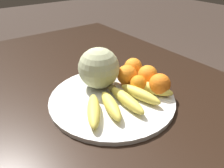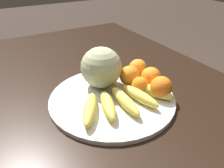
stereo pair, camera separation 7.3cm
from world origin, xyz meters
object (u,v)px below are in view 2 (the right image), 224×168
(orange_front_right, at_px, (140,85))
(banana_bunch, at_px, (123,100))
(fruit_bowl, at_px, (112,98))
(produce_tag, at_px, (121,95))
(melon, at_px, (101,67))
(orange_mid_center, at_px, (138,68))
(orange_back_right, at_px, (161,87))
(orange_back_left, at_px, (151,77))
(orange_front_left, at_px, (130,76))
(kitchen_table, at_px, (102,114))

(orange_front_right, bearing_deg, banana_bunch, -68.51)
(orange_front_right, bearing_deg, fruit_bowl, -104.33)
(banana_bunch, bearing_deg, produce_tag, 158.07)
(fruit_bowl, distance_m, orange_front_right, 0.11)
(melon, bearing_deg, orange_mid_center, 87.29)
(orange_mid_center, xyz_separation_m, orange_back_right, (0.16, -0.02, 0.00))
(orange_front_right, bearing_deg, orange_mid_center, 147.71)
(produce_tag, bearing_deg, fruit_bowl, -112.31)
(fruit_bowl, distance_m, orange_back_left, 0.17)
(fruit_bowl, height_order, produce_tag, produce_tag)
(orange_front_right, height_order, orange_back_left, orange_back_left)
(fruit_bowl, bearing_deg, orange_front_left, 110.98)
(melon, bearing_deg, orange_back_right, 40.01)
(kitchen_table, relative_size, fruit_bowl, 3.86)
(orange_back_left, bearing_deg, melon, -120.84)
(fruit_bowl, xyz_separation_m, produce_tag, (0.01, 0.03, 0.01))
(melon, height_order, orange_back_right, melon)
(orange_front_left, distance_m, orange_mid_center, 0.08)
(banana_bunch, relative_size, orange_back_right, 4.53)
(orange_mid_center, height_order, produce_tag, orange_mid_center)
(melon, height_order, orange_back_left, melon)
(kitchen_table, distance_m, fruit_bowl, 0.11)
(kitchen_table, bearing_deg, banana_bunch, 13.10)
(kitchen_table, bearing_deg, produce_tag, 39.05)
(orange_back_right, bearing_deg, orange_back_left, 168.36)
(melon, distance_m, orange_mid_center, 0.16)
(orange_back_left, bearing_deg, banana_bunch, -70.81)
(fruit_bowl, height_order, orange_mid_center, orange_mid_center)
(banana_bunch, bearing_deg, orange_front_right, 114.69)
(kitchen_table, bearing_deg, melon, 149.35)
(orange_front_left, relative_size, orange_back_left, 1.02)
(fruit_bowl, xyz_separation_m, orange_back_right, (0.08, 0.14, 0.04))
(orange_front_right, relative_size, orange_back_right, 0.79)
(orange_front_left, bearing_deg, kitchen_table, -94.91)
(kitchen_table, relative_size, melon, 11.19)
(melon, relative_size, orange_front_left, 1.97)
(fruit_bowl, bearing_deg, orange_mid_center, 115.45)
(melon, xyz_separation_m, banana_bunch, (0.15, 0.00, -0.05))
(fruit_bowl, bearing_deg, orange_back_right, 60.41)
(melon, bearing_deg, orange_front_right, 40.46)
(kitchen_table, distance_m, orange_back_left, 0.23)
(orange_back_right, height_order, produce_tag, orange_back_right)
(orange_mid_center, distance_m, orange_back_right, 0.16)
(produce_tag, bearing_deg, orange_back_left, 92.63)
(orange_mid_center, bearing_deg, orange_back_right, -6.61)
(orange_front_left, xyz_separation_m, orange_mid_center, (-0.04, 0.07, -0.00))
(orange_front_left, xyz_separation_m, produce_tag, (0.05, -0.07, -0.04))
(kitchen_table, height_order, orange_front_right, orange_front_right)
(kitchen_table, relative_size, orange_front_left, 22.04)
(orange_front_left, distance_m, produce_tag, 0.09)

